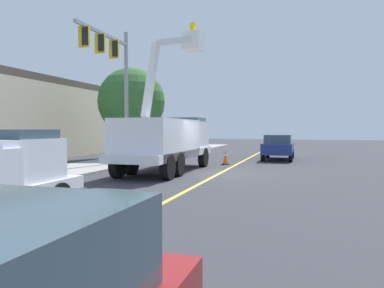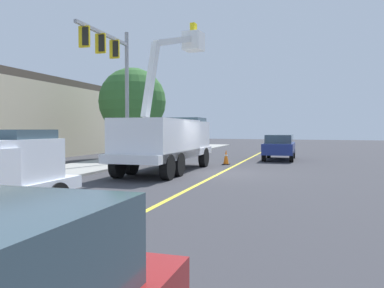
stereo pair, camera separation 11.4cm
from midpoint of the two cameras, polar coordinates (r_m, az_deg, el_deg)
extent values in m
plane|color=#38383D|center=(17.82, 3.98, -4.42)|extent=(120.00, 120.00, 0.00)
cube|color=#9E9E99|center=(20.62, -16.12, -3.43)|extent=(60.04, 10.02, 0.12)
cube|color=yellow|center=(17.82, 3.98, -4.41)|extent=(49.73, 5.53, 0.01)
cube|color=white|center=(18.42, -4.14, -1.40)|extent=(8.42, 3.37, 0.36)
cube|color=white|center=(20.86, -1.61, 1.15)|extent=(2.86, 2.62, 1.60)
cube|color=#384C56|center=(21.05, -1.44, 3.07)|extent=(2.02, 2.28, 0.64)
cube|color=white|center=(17.47, -5.28, 0.77)|extent=(5.49, 3.05, 1.80)
cube|color=white|center=(16.54, -6.41, 9.57)|extent=(1.08, 0.44, 3.29)
cube|color=white|center=(18.44, -2.60, 15.20)|extent=(3.16, 0.77, 1.10)
cube|color=white|center=(19.76, 0.01, 15.11)|extent=(0.90, 0.90, 0.90)
cube|color=yellow|center=(19.90, 0.01, 16.79)|extent=(0.36, 0.24, 0.60)
cylinder|color=black|center=(21.52, -4.25, -1.88)|extent=(1.07, 0.45, 1.04)
cylinder|color=black|center=(20.83, 1.55, -2.01)|extent=(1.07, 0.45, 1.04)
cylinder|color=black|center=(17.54, -9.28, -2.85)|extent=(1.07, 0.45, 1.04)
cylinder|color=black|center=(16.69, -2.30, -3.08)|extent=(1.07, 0.45, 1.04)
cylinder|color=black|center=(16.37, -11.28, -3.23)|extent=(1.07, 0.45, 1.04)
cylinder|color=black|center=(15.45, -3.86, -3.51)|extent=(1.07, 0.45, 1.04)
cube|color=white|center=(9.45, -26.86, -2.67)|extent=(2.21, 2.14, 1.10)
cube|color=#384C56|center=(9.57, -26.09, 0.28)|extent=(1.53, 1.90, 0.56)
cylinder|color=black|center=(9.43, -19.93, -7.97)|extent=(0.87, 0.39, 0.84)
cube|color=navy|center=(26.24, 12.70, -0.60)|extent=(4.98, 2.40, 0.70)
cube|color=#384C56|center=(26.37, 12.73, 0.72)|extent=(3.62, 2.03, 0.60)
cylinder|color=black|center=(24.60, 14.43, -1.85)|extent=(0.70, 0.31, 0.68)
cylinder|color=black|center=(24.72, 10.46, -1.80)|extent=(0.70, 0.31, 0.68)
cylinder|color=black|center=(27.85, 14.67, -1.38)|extent=(0.70, 0.31, 0.68)
cylinder|color=black|center=(27.96, 11.16, -1.34)|extent=(0.70, 0.31, 0.68)
cube|color=black|center=(22.29, 4.88, -3.03)|extent=(0.40, 0.40, 0.04)
cone|color=orange|center=(22.26, 4.89, -1.91)|extent=(0.32, 0.32, 0.84)
cylinder|color=white|center=(22.25, 4.89, -1.69)|extent=(0.20, 0.20, 0.08)
cylinder|color=gray|center=(22.73, -9.95, 6.70)|extent=(0.22, 0.22, 7.70)
cube|color=gray|center=(20.97, -13.26, 15.74)|extent=(5.14, 0.71, 0.16)
cube|color=gold|center=(21.80, -11.77, 13.75)|extent=(0.18, 0.57, 1.00)
cube|color=black|center=(21.75, -11.53, 13.77)|extent=(0.23, 0.34, 0.84)
cube|color=gold|center=(20.54, -13.77, 14.45)|extent=(0.18, 0.57, 1.00)
cube|color=black|center=(20.49, -13.52, 14.48)|extent=(0.23, 0.34, 0.84)
cube|color=gold|center=(19.31, -16.05, 15.22)|extent=(0.18, 0.57, 1.00)
cube|color=black|center=(19.26, -15.79, 15.26)|extent=(0.23, 0.34, 0.84)
cylinder|color=brown|center=(27.13, -9.15, 0.35)|extent=(0.32, 0.32, 2.36)
sphere|color=#33662D|center=(27.18, -9.18, 6.32)|extent=(4.70, 4.70, 4.70)
camera|label=1|loc=(0.06, -90.19, -0.01)|focal=35.60mm
camera|label=2|loc=(0.06, 89.81, 0.01)|focal=35.60mm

